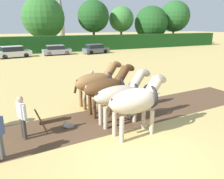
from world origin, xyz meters
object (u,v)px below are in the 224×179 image
object	(u,v)px
farmer_at_plow	(22,114)
parked_car_center	(96,49)
plow	(59,123)
farmer_beside_team	(92,81)
tree_right	(151,23)
draft_horse_trail_right	(97,82)
draft_horse_lead_right	(120,94)
parked_car_left	(14,52)
church_spire	(61,15)
tree_center_right	(121,19)
tree_center	(93,16)
tree_far_right	(174,16)
parked_car_center_left	(56,50)
draft_horse_lead_left	(136,100)
tree_center_left	(43,18)
draft_horse_trail_left	(107,87)

from	to	relation	value
farmer_at_plow	parked_car_center	size ratio (longest dim) A/B	0.42
plow	farmer_beside_team	size ratio (longest dim) A/B	0.96
tree_right	draft_horse_trail_right	bearing A→B (deg)	-128.50
draft_horse_lead_right	parked_car_left	world-z (taller)	draft_horse_lead_right
church_spire	parked_car_left	size ratio (longest dim) A/B	3.05
tree_center_right	tree_right	size ratio (longest dim) A/B	0.97
draft_horse_trail_right	farmer_beside_team	world-z (taller)	draft_horse_trail_right
tree_center	farmer_beside_team	size ratio (longest dim) A/B	5.43
tree_center	church_spire	distance (m)	30.21
tree_far_right	parked_car_center_left	world-z (taller)	tree_far_right
farmer_at_plow	tree_center	bearing A→B (deg)	49.78
tree_right	farmer_beside_team	world-z (taller)	tree_right
plow	parked_car_left	xyz separation A→B (m)	(-1.18, 24.15, 0.44)
parked_car_left	tree_right	bearing A→B (deg)	5.37
draft_horse_trail_right	draft_horse_lead_left	bearing A→B (deg)	-90.19
parked_car_left	parked_car_center	world-z (taller)	parked_car_left
parked_car_center	draft_horse_lead_left	bearing A→B (deg)	-114.22
tree_far_right	farmer_beside_team	distance (m)	41.60
parked_car_left	parked_car_center_left	distance (m)	5.89
tree_center_left	parked_car_left	distance (m)	11.36
farmer_beside_team	parked_car_center	xyz separation A→B (m)	(7.72, 19.97, -0.24)
tree_far_right	parked_car_center_left	distance (m)	29.56
draft_horse_lead_left	draft_horse_trail_left	world-z (taller)	draft_horse_trail_left
farmer_beside_team	parked_car_left	size ratio (longest dim) A/B	0.35
tree_center_left	farmer_beside_team	world-z (taller)	tree_center_left
church_spire	plow	world-z (taller)	church_spire
draft_horse_lead_left	parked_car_left	distance (m)	26.16
parked_car_center_left	plow	bearing A→B (deg)	-101.73
tree_right	draft_horse_trail_left	bearing A→B (deg)	-127.28
draft_horse_lead_left	plow	bearing A→B (deg)	144.44
draft_horse_lead_left	farmer_at_plow	size ratio (longest dim) A/B	1.61
draft_horse_trail_left	farmer_beside_team	distance (m)	3.02
tree_center	parked_car_left	bearing A→B (deg)	-150.74
tree_far_right	draft_horse_trail_left	size ratio (longest dim) A/B	3.24
tree_center_right	parked_car_center_left	xyz separation A→B (m)	(-14.94, -8.16, -4.74)
draft_horse_trail_left	plow	xyz separation A→B (m)	(-2.60, -0.79, -1.05)
draft_horse_lead_left	farmer_beside_team	world-z (taller)	draft_horse_lead_left
farmer_at_plow	draft_horse_trail_left	bearing A→B (deg)	-2.07
draft_horse_trail_right	parked_car_center	world-z (taller)	draft_horse_trail_right
plow	farmer_at_plow	bearing A→B (deg)	-176.70
tree_center	farmer_at_plow	xyz separation A→B (m)	(-14.89, -32.55, -4.86)
tree_right	tree_center_left	bearing A→B (deg)	178.60
draft_horse_lead_right	parked_car_center	xyz separation A→B (m)	(7.89, 24.19, -0.65)
draft_horse_lead_left	draft_horse_trail_right	size ratio (longest dim) A/B	0.96
parked_car_left	tree_far_right	bearing A→B (deg)	2.50
plow	draft_horse_lead_right	bearing A→B (deg)	-13.30
church_spire	draft_horse_lead_right	world-z (taller)	church_spire
tree_center_right	draft_horse_trail_right	xyz separation A→B (m)	(-17.12, -30.70, -4.06)
draft_horse_lead_right	plow	distance (m)	2.91
draft_horse_trail_right	plow	bearing A→B (deg)	-144.57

